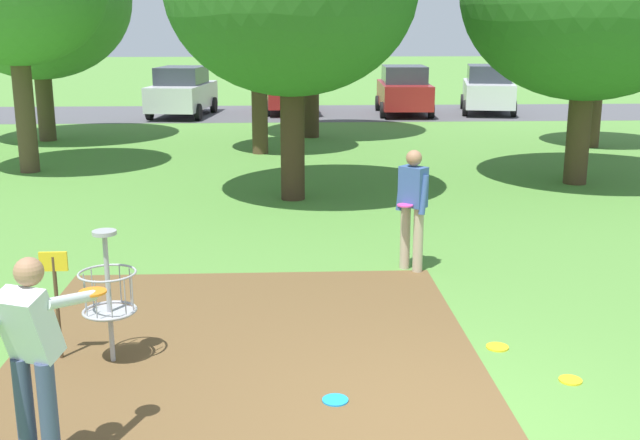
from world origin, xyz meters
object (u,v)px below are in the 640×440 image
frisbee_mid_grass (497,347)px  frisbee_far_right (570,380)px  parked_car_center_right (404,90)px  player_throwing (413,203)px  parked_car_leftmost (182,92)px  parked_car_center_left (289,89)px  tree_near_right (603,6)px  parked_car_rightmost (488,89)px  disc_golf_basket (103,291)px  player_foreground_watching (33,351)px  frisbee_by_tee (335,400)px

frisbee_mid_grass → frisbee_far_right: same height
parked_car_center_right → player_throwing: bearing=-98.5°
parked_car_leftmost → parked_car_center_left: (4.02, 1.13, 0.00)m
player_throwing → tree_near_right: tree_near_right is taller
tree_near_right → parked_car_center_right: size_ratio=1.27×
frisbee_mid_grass → parked_car_center_right: parked_car_center_right is taller
player_throwing → parked_car_rightmost: (6.29, 19.91, -0.05)m
frisbee_mid_grass → parked_car_center_left: parked_car_center_left is taller
disc_golf_basket → player_foreground_watching: bearing=-91.8°
tree_near_right → parked_car_center_left: 12.99m
frisbee_by_tee → parked_car_center_right: parked_car_center_right is taller
parked_car_leftmost → frisbee_far_right: bearing=-74.2°
disc_golf_basket → parked_car_rightmost: size_ratio=0.31×
tree_near_right → parked_car_center_right: tree_near_right is taller
player_throwing → parked_car_center_right: 19.74m
player_foreground_watching → parked_car_center_left: parked_car_center_left is taller
frisbee_by_tee → parked_car_leftmost: size_ratio=0.06×
player_foreground_watching → frisbee_by_tee: size_ratio=7.05×
parked_car_rightmost → parked_car_center_right: bearing=-173.4°
tree_near_right → parked_car_center_right: (-4.04, 8.48, -2.93)m
frisbee_by_tee → frisbee_far_right: same height
tree_near_right → parked_car_center_right: bearing=115.5°
tree_near_right → parked_car_leftmost: tree_near_right is taller
parked_car_center_right → disc_golf_basket: bearing=-106.3°
parked_car_leftmost → parked_car_rightmost: bearing=2.8°
frisbee_by_tee → frisbee_mid_grass: size_ratio=1.01×
player_foreground_watching → player_throwing: bearing=52.9°
player_throwing → frisbee_by_tee: player_throwing is taller
parked_car_rightmost → frisbee_by_tee: bearing=-107.8°
disc_golf_basket → tree_near_right: (10.58, 13.92, 3.09)m
parked_car_center_right → parked_car_rightmost: (3.37, 0.39, 0.00)m
frisbee_mid_grass → parked_car_rightmost: 23.41m
frisbee_far_right → parked_car_center_right: size_ratio=0.05×
player_foreground_watching → parked_car_rightmost: 26.72m
player_foreground_watching → parked_car_center_right: 25.28m
player_throwing → parked_car_leftmost: bearing=105.9°
frisbee_far_right → frisbee_mid_grass: bearing=121.0°
parked_car_center_left → parked_car_rightmost: size_ratio=0.96×
tree_near_right → player_foreground_watching: bearing=-123.7°
disc_golf_basket → tree_near_right: bearing=52.8°
frisbee_mid_grass → player_throwing: bearing=100.0°
player_foreground_watching → parked_car_center_right: bearing=74.9°
parked_car_leftmost → parked_car_center_right: size_ratio=1.03×
player_foreground_watching → frisbee_far_right: size_ratio=7.62×
parked_car_leftmost → parked_car_center_right: same height
parked_car_leftmost → parked_car_rightmost: same height
parked_car_rightmost → parked_car_center_left: bearing=176.0°
player_throwing → frisbee_far_right: player_throwing is taller
frisbee_far_right → parked_car_rightmost: bearing=77.3°
disc_golf_basket → parked_car_leftmost: parked_car_leftmost is taller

